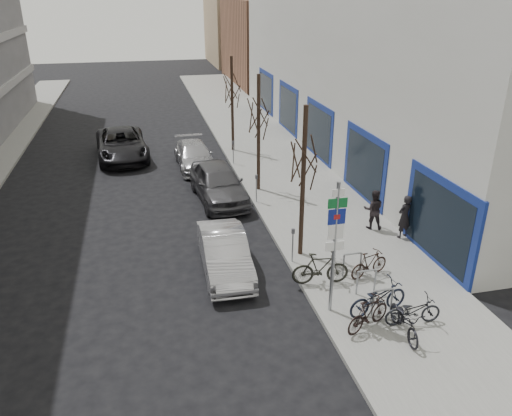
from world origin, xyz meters
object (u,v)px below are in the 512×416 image
bike_mid_curb (378,295)px  bike_far_curb (413,308)px  parked_car_mid (218,183)px  bike_near_right (368,313)px  tree_far (232,82)px  parked_car_front (225,253)px  lane_car (122,144)px  meter_front (293,242)px  tree_mid (259,106)px  pedestrian_near (404,217)px  meter_mid (256,186)px  parked_car_back (194,156)px  meter_back (233,150)px  bike_mid_inner (320,268)px  bike_far_inner (369,264)px  tree_near (304,147)px  pedestrian_far (373,209)px  highway_sign_pole (335,241)px  bike_rack (366,279)px  bike_near_left (405,318)px

bike_mid_curb → bike_far_curb: bearing=-144.9°
parked_car_mid → bike_near_right: bearing=-81.5°
tree_far → parked_car_front: size_ratio=1.30×
lane_car → meter_front: bearing=-71.7°
meter_front → tree_mid: bearing=86.3°
bike_mid_curb → pedestrian_near: (3.11, 4.30, 0.26)m
meter_mid → parked_car_back: bearing=109.8°
parked_car_mid → meter_back: bearing=66.3°
meter_back → bike_far_curb: 15.31m
bike_far_curb → pedestrian_near: size_ratio=0.97×
bike_near_right → pedestrian_near: size_ratio=0.95×
bike_far_curb → parked_car_back: size_ratio=0.36×
bike_near_right → bike_far_curb: bearing=-117.4°
bike_mid_curb → pedestrian_near: 5.31m
bike_mid_inner → bike_far_inner: size_ratio=1.21×
tree_mid → bike_near_right: 11.60m
tree_near → bike_near_right: (0.50, -4.56, -3.46)m
tree_mid → meter_front: (-0.45, -7.00, -3.19)m
pedestrian_far → bike_far_curb: bearing=94.1°
highway_sign_pole → pedestrian_near: 6.04m
highway_sign_pole → bike_far_curb: 2.93m
bike_rack → tree_far: size_ratio=0.41×
bike_near_left → bike_mid_curb: 1.13m
bike_rack → parked_car_front: 4.74m
tree_far → parked_car_mid: size_ratio=1.12×
meter_front → bike_far_inner: meter_front is taller
bike_rack → tree_mid: 10.08m
tree_mid → lane_car: size_ratio=0.95×
tree_far → bike_near_left: bearing=-85.7°
bike_near_right → bike_mid_curb: size_ratio=0.84×
tree_mid → bike_far_inner: size_ratio=3.59×
highway_sign_pole → bike_near_right: 2.21m
bike_near_right → parked_car_front: (-3.30, 4.20, 0.05)m
meter_mid → parked_car_mid: 1.82m
bike_mid_curb → bike_near_left: bearing=-177.8°
meter_front → bike_mid_curb: bearing=-65.9°
tree_mid → parked_car_mid: size_ratio=1.12×
meter_front → meter_back: size_ratio=1.00×
tree_near → meter_back: bearing=92.5°
meter_mid → parked_car_front: bearing=-113.7°
bike_near_right → bike_far_inner: size_ratio=1.06×
bike_rack → bike_near_right: bike_near_right is taller
pedestrian_far → parked_car_front: bearing=34.4°
tree_mid → parked_car_front: (-2.80, -6.86, -3.41)m
highway_sign_pole → parked_car_mid: bearing=100.8°
meter_mid → bike_far_curb: 9.91m
tree_mid → bike_far_curb: 11.80m
bike_near_right → pedestrian_far: size_ratio=1.00×
parked_car_back → bike_mid_curb: bearing=-78.1°
meter_mid → pedestrian_near: 6.57m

